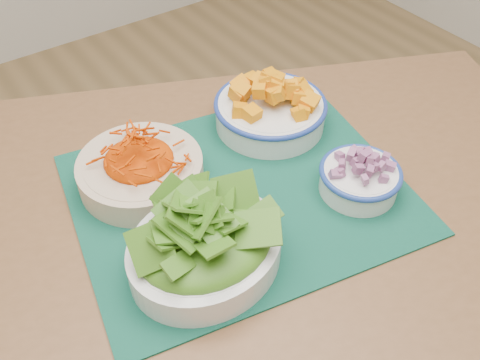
{
  "coord_description": "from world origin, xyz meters",
  "views": [
    {
      "loc": [
        -0.63,
        -0.51,
        1.41
      ],
      "look_at": [
        -0.26,
        0.01,
        0.78
      ],
      "focal_mm": 40.0,
      "sensor_mm": 36.0,
      "label": 1
    }
  ],
  "objects_px": {
    "squash_bowl": "(271,103)",
    "placemat": "(240,193)",
    "lettuce_bowl": "(205,241)",
    "onion_bowl": "(360,175)",
    "carrot_bowl": "(140,166)",
    "table": "(219,266)"
  },
  "relations": [
    {
      "from": "lettuce_bowl",
      "to": "onion_bowl",
      "type": "distance_m",
      "value": 0.3
    },
    {
      "from": "table",
      "to": "placemat",
      "type": "bearing_deg",
      "value": 56.28
    },
    {
      "from": "carrot_bowl",
      "to": "lettuce_bowl",
      "type": "bearing_deg",
      "value": -90.88
    },
    {
      "from": "squash_bowl",
      "to": "placemat",
      "type": "bearing_deg",
      "value": -142.42
    },
    {
      "from": "carrot_bowl",
      "to": "lettuce_bowl",
      "type": "height_order",
      "value": "lettuce_bowl"
    },
    {
      "from": "table",
      "to": "placemat",
      "type": "relative_size",
      "value": 2.85
    },
    {
      "from": "lettuce_bowl",
      "to": "placemat",
      "type": "bearing_deg",
      "value": 28.36
    },
    {
      "from": "squash_bowl",
      "to": "lettuce_bowl",
      "type": "height_order",
      "value": "squash_bowl"
    },
    {
      "from": "placemat",
      "to": "onion_bowl",
      "type": "distance_m",
      "value": 0.21
    },
    {
      "from": "lettuce_bowl",
      "to": "onion_bowl",
      "type": "height_order",
      "value": "lettuce_bowl"
    },
    {
      "from": "placemat",
      "to": "carrot_bowl",
      "type": "bearing_deg",
      "value": 146.98
    },
    {
      "from": "onion_bowl",
      "to": "carrot_bowl",
      "type": "bearing_deg",
      "value": 141.83
    },
    {
      "from": "carrot_bowl",
      "to": "lettuce_bowl",
      "type": "xyz_separation_m",
      "value": [
        -0.0,
        -0.21,
        0.01
      ]
    },
    {
      "from": "table",
      "to": "onion_bowl",
      "type": "distance_m",
      "value": 0.29
    },
    {
      "from": "lettuce_bowl",
      "to": "squash_bowl",
      "type": "bearing_deg",
      "value": 29.29
    },
    {
      "from": "placemat",
      "to": "lettuce_bowl",
      "type": "relative_size",
      "value": 2.06
    },
    {
      "from": "carrot_bowl",
      "to": "onion_bowl",
      "type": "relative_size",
      "value": 1.63
    },
    {
      "from": "squash_bowl",
      "to": "lettuce_bowl",
      "type": "distance_m",
      "value": 0.35
    },
    {
      "from": "squash_bowl",
      "to": "onion_bowl",
      "type": "xyz_separation_m",
      "value": [
        0.01,
        -0.23,
        -0.02
      ]
    },
    {
      "from": "lettuce_bowl",
      "to": "onion_bowl",
      "type": "relative_size",
      "value": 1.67
    },
    {
      "from": "placemat",
      "to": "onion_bowl",
      "type": "xyz_separation_m",
      "value": [
        0.17,
        -0.11,
        0.04
      ]
    },
    {
      "from": "table",
      "to": "squash_bowl",
      "type": "xyz_separation_m",
      "value": [
        0.24,
        0.17,
        0.14
      ]
    }
  ]
}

